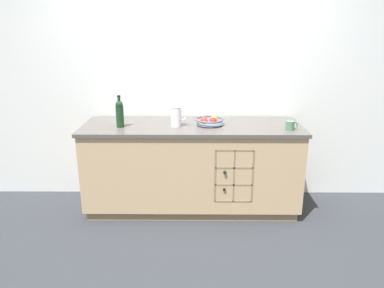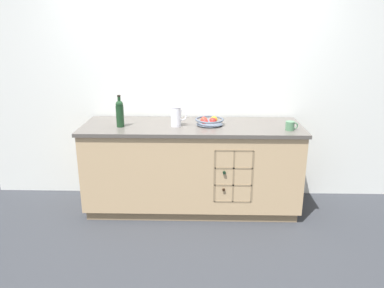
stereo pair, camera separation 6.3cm
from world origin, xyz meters
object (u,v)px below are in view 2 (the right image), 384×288
(white_pitcher, at_px, (176,116))
(standing_wine_bottle, at_px, (120,113))
(fruit_bowl, at_px, (210,121))
(ceramic_mug, at_px, (290,126))

(white_pitcher, relative_size, standing_wine_bottle, 0.64)
(standing_wine_bottle, bearing_deg, fruit_bowl, 5.35)
(ceramic_mug, distance_m, standing_wine_bottle, 1.64)
(fruit_bowl, height_order, white_pitcher, white_pitcher)
(standing_wine_bottle, bearing_deg, white_pitcher, 3.56)
(white_pitcher, distance_m, ceramic_mug, 1.10)
(fruit_bowl, distance_m, standing_wine_bottle, 0.88)
(white_pitcher, height_order, ceramic_mug, white_pitcher)
(white_pitcher, xyz_separation_m, standing_wine_bottle, (-0.55, -0.03, 0.04))
(ceramic_mug, bearing_deg, standing_wine_bottle, 176.93)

